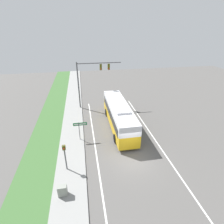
{
  "coord_description": "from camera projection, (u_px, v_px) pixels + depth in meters",
  "views": [
    {
      "loc": [
        -4.55,
        -13.31,
        12.29
      ],
      "look_at": [
        -0.78,
        7.61,
        1.74
      ],
      "focal_mm": 28.0,
      "sensor_mm": 36.0,
      "label": 1
    }
  ],
  "objects": [
    {
      "name": "ground_plane",
      "position": [
        133.0,
        159.0,
        17.92
      ],
      "size": [
        80.0,
        80.0,
        0.0
      ],
      "primitive_type": "plane",
      "color": "#565451"
    },
    {
      "name": "sidewalk",
      "position": [
        71.0,
        166.0,
        16.91
      ],
      "size": [
        2.8,
        80.0,
        0.12
      ],
      "color": "gray",
      "rests_on": "ground_plane"
    },
    {
      "name": "lane_divider_near",
      "position": [
        98.0,
        163.0,
        17.34
      ],
      "size": [
        0.14,
        30.0,
        0.01
      ],
      "color": "silver",
      "rests_on": "ground_plane"
    },
    {
      "name": "lane_divider_far",
      "position": [
        165.0,
        155.0,
        18.49
      ],
      "size": [
        0.14,
        30.0,
        0.01
      ],
      "color": "silver",
      "rests_on": "ground_plane"
    },
    {
      "name": "pedestrian_signal",
      "position": [
        65.0,
        154.0,
        15.71
      ],
      "size": [
        0.28,
        0.34,
        2.84
      ],
      "color": "#4C4C51",
      "rests_on": "ground_plane"
    },
    {
      "name": "signal_gantry",
      "position": [
        90.0,
        76.0,
        27.03
      ],
      "size": [
        6.83,
        0.41,
        7.45
      ],
      "color": "#4C4C51",
      "rests_on": "ground_plane"
    },
    {
      "name": "street_sign",
      "position": [
        80.0,
        127.0,
        20.13
      ],
      "size": [
        1.59,
        0.08,
        2.41
      ],
      "color": "#4C4C51",
      "rests_on": "ground_plane"
    },
    {
      "name": "utility_cabinet",
      "position": [
        62.0,
        191.0,
        13.77
      ],
      "size": [
        0.72,
        0.44,
        0.96
      ],
      "color": "gray",
      "rests_on": "sidewalk"
    },
    {
      "name": "grass_verge",
      "position": [
        36.0,
        171.0,
        16.4
      ],
      "size": [
        3.6,
        80.0,
        0.1
      ],
      "color": "#3D6633",
      "rests_on": "ground_plane"
    },
    {
      "name": "bus",
      "position": [
        119.0,
        114.0,
        22.9
      ],
      "size": [
        2.58,
        11.11,
        3.41
      ],
      "color": "gold",
      "rests_on": "ground_plane"
    }
  ]
}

